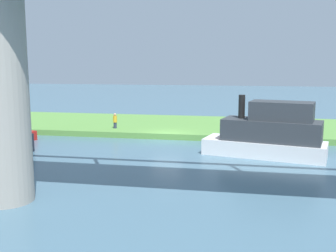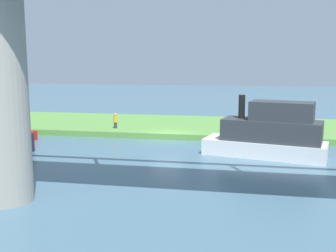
{
  "view_description": "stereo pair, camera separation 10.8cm",
  "coord_description": "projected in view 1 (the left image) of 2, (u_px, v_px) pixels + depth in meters",
  "views": [
    {
      "loc": [
        -6.24,
        32.94,
        6.54
      ],
      "look_at": [
        -1.01,
        5.0,
        2.0
      ],
      "focal_mm": 43.14,
      "sensor_mm": 36.0,
      "label": 1
    },
    {
      "loc": [
        -6.35,
        32.92,
        6.54
      ],
      "look_at": [
        -1.01,
        5.0,
        2.0
      ],
      "focal_mm": 43.14,
      "sensor_mm": 36.0,
      "label": 2
    }
  ],
  "objects": [
    {
      "name": "bridge_pylon",
      "position": [
        1.0,
        99.0,
        18.43
      ],
      "size": [
        2.53,
        2.53,
        9.7
      ],
      "primitive_type": "cylinder",
      "color": "#9E998E",
      "rests_on": "ground"
    },
    {
      "name": "person_on_bank",
      "position": [
        115.0,
        121.0,
        36.92
      ],
      "size": [
        0.46,
        0.46,
        1.39
      ],
      "color": "#2D334C",
      "rests_on": "grassy_bank"
    },
    {
      "name": "motorboat_white",
      "position": [
        7.0,
        132.0,
        34.54
      ],
      "size": [
        5.3,
        3.25,
        1.67
      ],
      "color": "red",
      "rests_on": "ground"
    },
    {
      "name": "ground_plane",
      "position": [
        167.0,
        140.0,
        34.14
      ],
      "size": [
        160.0,
        160.0,
        0.0
      ],
      "primitive_type": "plane",
      "color": "#476B7F"
    },
    {
      "name": "riverboat_paddlewheel",
      "position": [
        269.0,
        134.0,
        27.98
      ],
      "size": [
        8.71,
        4.58,
        4.24
      ],
      "color": "white",
      "rests_on": "ground"
    },
    {
      "name": "grassy_bank",
      "position": [
        178.0,
        126.0,
        39.92
      ],
      "size": [
        80.0,
        12.0,
        0.5
      ],
      "primitive_type": "cube",
      "color": "#5B9342",
      "rests_on": "ground"
    },
    {
      "name": "mooring_post",
      "position": [
        287.0,
        130.0,
        33.08
      ],
      "size": [
        0.2,
        0.2,
        1.07
      ],
      "primitive_type": "cylinder",
      "color": "brown",
      "rests_on": "grassy_bank"
    }
  ]
}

